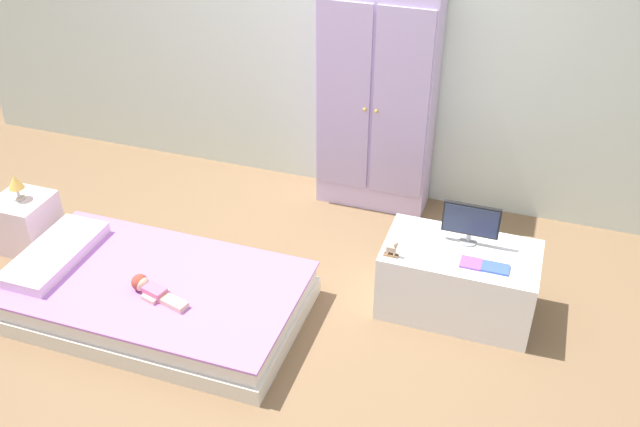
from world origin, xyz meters
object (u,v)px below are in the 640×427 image
Objects in this scene: nightstand at (27,223)px; book_purple at (471,263)px; rocking_horse_toy at (392,249)px; book_blue at (495,268)px; table_lamp at (15,183)px; tv_stand at (458,280)px; doll at (149,288)px; tv_monitor at (471,221)px; bed at (155,296)px; wardrobe at (377,100)px.

book_purple is at bearing 3.45° from nightstand.
book_blue is (0.56, 0.07, -0.04)m from rocking_horse_toy.
table_lamp is 1.47× the size of book_purple.
table_lamp is at bearing -177.53° from rocking_horse_toy.
tv_stand reaches higher than nightstand.
book_blue is at bearing 0.00° from book_purple.
book_purple is (1.71, 0.59, 0.17)m from doll.
tv_monitor reaches higher than book_purple.
bed is 1.85m from book_purple.
tv_stand is at bearing 150.25° from book_blue.
table_lamp is 0.20× the size of tv_stand.
book_purple is (0.43, 0.07, -0.04)m from rocking_horse_toy.
tv_stand is 8.69× the size of rocking_horse_toy.
tv_monitor is at bearing 103.25° from book_purple.
tv_monitor is at bearing 131.87° from book_blue.
nightstand is at bearing -174.20° from tv_stand.
table_lamp is 2.87m from tv_monitor.
book_purple reaches higher than tv_stand.
wardrobe reaches higher than tv_stand.
nightstand is at bearing -176.70° from book_blue.
wardrobe is at bearing 127.40° from book_purple.
wardrobe is at bearing 32.47° from table_lamp.
tv_stand is 5.60× the size of book_blue.
rocking_horse_toy is at bearing 2.47° from nightstand.
tv_monitor reaches higher than nightstand.
nightstand is 2.48m from rocking_horse_toy.
bed is 0.19m from doll.
bed is 4.48× the size of doll.
book_purple is at bearing 19.11° from doll.
tv_monitor is 2.73× the size of book_purple.
book_purple is (0.05, -0.20, -0.14)m from tv_monitor.
wardrobe is at bearing 63.60° from doll.
rocking_horse_toy is 0.85× the size of book_purple.
tv_monitor is (2.84, 0.37, 0.40)m from nightstand.
wardrobe is 1.46m from book_purple.
doll is 1.04× the size of nightstand.
rocking_horse_toy reaches higher than doll.
bed is 9.95× the size of table_lamp.
book_blue is at bearing -48.61° from wardrobe.
table_lamp is 1.11× the size of book_blue.
book_blue is at bearing 17.84° from doll.
rocking_horse_toy reaches higher than tv_stand.
rocking_horse_toy is (-0.37, -0.18, 0.26)m from tv_stand.
book_blue is at bearing -48.13° from tv_monitor.
nightstand is 3.15× the size of book_purple.
doll is 1.26m from nightstand.
wardrobe reaches higher than book_purple.
book_blue is (0.18, -0.20, -0.14)m from tv_monitor.
wardrobe reaches higher than table_lamp.
rocking_horse_toy is at bearing -173.10° from book_blue.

